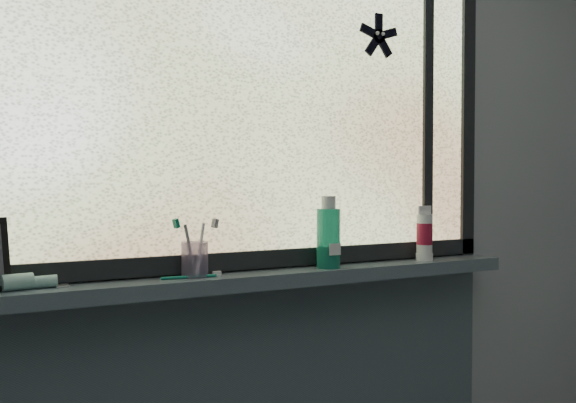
# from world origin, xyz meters

# --- Properties ---
(wall_back) EXTENTS (3.00, 0.01, 2.50)m
(wall_back) POSITION_xyz_m (0.00, 1.30, 1.25)
(wall_back) COLOR #9EA3A8
(wall_back) RESTS_ON ground
(windowsill) EXTENTS (1.62, 0.14, 0.04)m
(windowsill) POSITION_xyz_m (0.00, 1.23, 1.00)
(windowsill) COLOR #47555E
(windowsill) RESTS_ON wall_back
(window_pane) EXTENTS (1.50, 0.01, 1.00)m
(window_pane) POSITION_xyz_m (0.00, 1.28, 1.53)
(window_pane) COLOR silver
(window_pane) RESTS_ON wall_back
(frame_bottom) EXTENTS (1.60, 0.03, 0.05)m
(frame_bottom) POSITION_xyz_m (0.00, 1.28, 1.05)
(frame_bottom) COLOR black
(frame_bottom) RESTS_ON windowsill
(frame_right) EXTENTS (0.05, 0.03, 1.10)m
(frame_right) POSITION_xyz_m (0.78, 1.28, 1.53)
(frame_right) COLOR black
(frame_right) RESTS_ON wall_back
(frame_mullion) EXTENTS (0.03, 0.03, 1.00)m
(frame_mullion) POSITION_xyz_m (0.60, 1.28, 1.53)
(frame_mullion) COLOR black
(frame_mullion) RESTS_ON wall_back
(starfish_sticker) EXTENTS (0.15, 0.02, 0.15)m
(starfish_sticker) POSITION_xyz_m (0.40, 1.27, 1.72)
(starfish_sticker) COLOR black
(starfish_sticker) RESTS_ON window_pane
(toothpaste_tube) EXTENTS (0.22, 0.07, 0.04)m
(toothpaste_tube) POSITION_xyz_m (-0.63, 1.23, 1.04)
(toothpaste_tube) COLOR white
(toothpaste_tube) RESTS_ON windowsill
(toothbrush_cup) EXTENTS (0.09, 0.09, 0.09)m
(toothbrush_cup) POSITION_xyz_m (-0.22, 1.23, 1.07)
(toothbrush_cup) COLOR #A68FBE
(toothbrush_cup) RESTS_ON windowsill
(toothbrush_lying) EXTENTS (0.18, 0.04, 0.01)m
(toothbrush_lying) POSITION_xyz_m (-0.24, 1.22, 1.03)
(toothbrush_lying) COLOR #0D775D
(toothbrush_lying) RESTS_ON windowsill
(mouthwash_bottle) EXTENTS (0.07, 0.07, 0.17)m
(mouthwash_bottle) POSITION_xyz_m (0.18, 1.21, 1.12)
(mouthwash_bottle) COLOR #1D9A79
(mouthwash_bottle) RESTS_ON windowsill
(cream_tube) EXTENTS (0.06, 0.06, 0.12)m
(cream_tube) POSITION_xyz_m (0.54, 1.22, 1.11)
(cream_tube) COLOR silver
(cream_tube) RESTS_ON windowsill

